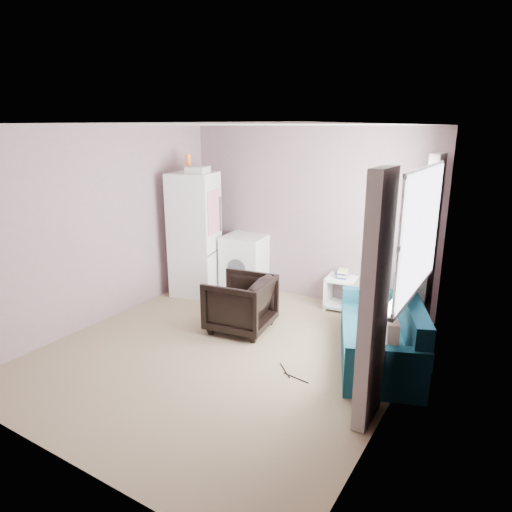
{
  "coord_description": "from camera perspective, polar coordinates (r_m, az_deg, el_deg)",
  "views": [
    {
      "loc": [
        2.76,
        -3.86,
        2.48
      ],
      "look_at": [
        0.05,
        0.6,
        1.0
      ],
      "focal_mm": 32.0,
      "sensor_mm": 36.0,
      "label": 1
    }
  ],
  "objects": [
    {
      "name": "armchair",
      "position": [
        5.74,
        -1.98,
        -5.63
      ],
      "size": [
        0.79,
        0.83,
        0.76
      ],
      "primitive_type": "imported",
      "rotation": [
        0.0,
        0.0,
        -1.43
      ],
      "color": "black",
      "rests_on": "ground"
    },
    {
      "name": "fridge",
      "position": [
        6.91,
        -7.64,
        2.78
      ],
      "size": [
        0.78,
        0.78,
        2.1
      ],
      "rotation": [
        0.0,
        0.0,
        0.27
      ],
      "color": "silver",
      "rests_on": "ground"
    },
    {
      "name": "sofa",
      "position": [
        5.22,
        15.68,
        -9.74
      ],
      "size": [
        1.35,
        1.87,
        0.76
      ],
      "rotation": [
        0.0,
        0.0,
        0.38
      ],
      "color": "#144B5C",
      "rests_on": "ground"
    },
    {
      "name": "floor_cables",
      "position": [
        4.9,
        4.32,
        -14.5
      ],
      "size": [
        0.43,
        0.22,
        0.01
      ],
      "rotation": [
        0.0,
        0.0,
        -0.41
      ],
      "color": "black",
      "rests_on": "ground"
    },
    {
      "name": "window_dressing",
      "position": [
        4.86,
        18.42,
        -1.41
      ],
      "size": [
        0.17,
        2.62,
        2.18
      ],
      "color": "white",
      "rests_on": "ground"
    },
    {
      "name": "side_table",
      "position": [
        6.54,
        10.65,
        -4.22
      ],
      "size": [
        0.46,
        0.46,
        0.57
      ],
      "rotation": [
        0.0,
        0.0,
        0.12
      ],
      "color": "white",
      "rests_on": "ground"
    },
    {
      "name": "room",
      "position": [
        4.89,
        -3.91,
        1.28
      ],
      "size": [
        3.84,
        4.24,
        2.54
      ],
      "color": "#917E5F",
      "rests_on": "ground"
    },
    {
      "name": "washing_machine",
      "position": [
        7.06,
        -1.33,
        -0.77
      ],
      "size": [
        0.7,
        0.7,
        0.88
      ],
      "rotation": [
        0.0,
        0.0,
        0.13
      ],
      "color": "silver",
      "rests_on": "ground"
    }
  ]
}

